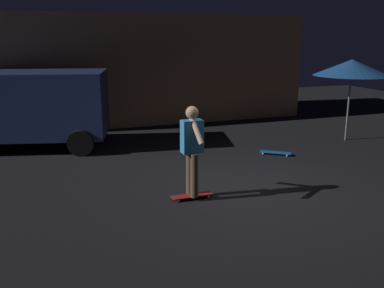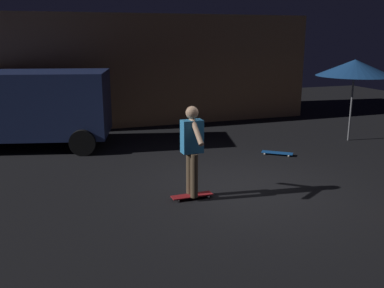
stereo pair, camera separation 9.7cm
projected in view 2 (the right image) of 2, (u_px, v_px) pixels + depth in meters
The scene contains 7 objects.
ground_plane at pixel (242, 189), 8.47m from camera, with size 28.00×28.00×0.00m, color black.
low_building at pixel (154, 67), 15.58m from camera, with size 10.36×3.44×3.62m.
parked_van at pixel (20, 105), 11.35m from camera, with size 4.93×3.16×2.03m.
patio_umbrella at pixel (355, 68), 11.84m from camera, with size 2.10×2.10×2.30m.
skateboard_ridden at pixel (192, 196), 7.95m from camera, with size 0.78×0.24×0.07m.
skateboard_spare at pixel (277, 153), 10.83m from camera, with size 0.74×0.64×0.07m.
skater at pixel (192, 145), 7.70m from camera, with size 0.39×0.98×1.67m.
Camera 2 is at (-3.55, -7.23, 2.96)m, focal length 39.98 mm.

